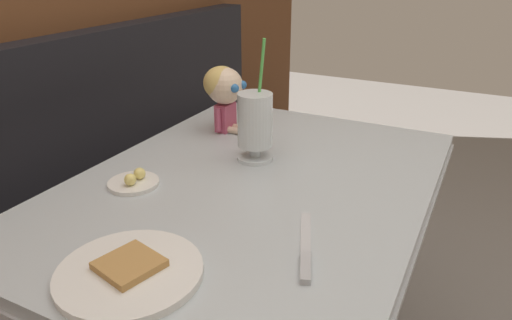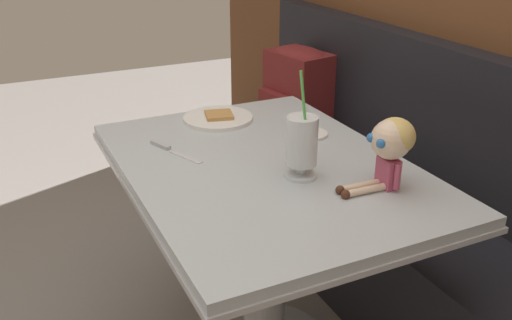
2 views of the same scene
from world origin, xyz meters
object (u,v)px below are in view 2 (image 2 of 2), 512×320
Objects in this scene: butter_knife at (167,148)px; seated_doll at (391,143)px; backpack at (297,88)px; milkshake_glass at (302,143)px; butter_saucer at (309,133)px; toast_plate at (218,118)px.

seated_doll reaches higher than butter_knife.
milkshake_glass is at bearing -28.99° from backpack.
milkshake_glass is 0.24m from seated_doll.
butter_saucer is (-0.27, 0.19, -0.09)m from milkshake_glass.
butter_saucer is 0.53× the size of butter_knife.
toast_plate is at bearing -176.31° from milkshake_glass.
seated_doll is (0.51, 0.47, 0.12)m from butter_knife.
toast_plate is 1.14× the size of seated_doll.
milkshake_glass is at bearing 38.49° from butter_knife.
milkshake_glass reaches higher than seated_doll.
toast_plate is 0.31m from butter_knife.
butter_knife is 0.56× the size of backpack.
milkshake_glass is 2.63× the size of butter_saucer.
toast_plate is at bearing -162.73° from seated_doll.
toast_plate reaches higher than butter_knife.
butter_saucer is 0.44m from seated_doll.
milkshake_glass is 1.15m from backpack.
seated_doll reaches higher than toast_plate.
milkshake_glass is (0.54, 0.03, 0.09)m from toast_plate.
butter_saucer is 0.30× the size of backpack.
backpack is at bearing 127.44° from butter_knife.
butter_saucer is at bearing 79.10° from butter_knife.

